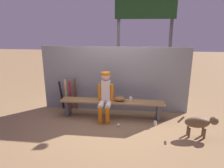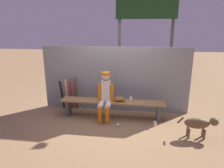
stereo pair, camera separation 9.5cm
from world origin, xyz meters
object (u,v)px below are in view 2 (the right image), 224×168
(baseball_glove, at_px, (120,99))
(scoreboard, at_px, (148,19))
(bat_wood_dark, at_px, (76,94))
(bat_aluminum_red, at_px, (71,95))
(dugout_bench, at_px, (112,104))
(baseball, at_px, (118,125))
(bat_wood_natural, at_px, (67,94))
(cup_on_bench, at_px, (131,99))
(bat_aluminum_black, at_px, (62,95))
(cup_on_ground, at_px, (155,124))
(dog, at_px, (200,124))
(player_seated, at_px, (105,95))

(baseball_glove, xyz_separation_m, scoreboard, (0.68, 1.51, 2.00))
(bat_wood_dark, bearing_deg, bat_aluminum_red, -171.54)
(dugout_bench, relative_size, baseball_glove, 9.57)
(bat_aluminum_red, relative_size, baseball, 11.70)
(bat_wood_natural, bearing_deg, cup_on_bench, -10.28)
(baseball_glove, distance_m, bat_aluminum_black, 1.73)
(bat_aluminum_black, distance_m, cup_on_ground, 2.70)
(bat_wood_dark, height_order, dog, bat_wood_dark)
(baseball_glove, bearing_deg, scoreboard, 65.93)
(baseball_glove, height_order, scoreboard, scoreboard)
(cup_on_bench, height_order, scoreboard, scoreboard)
(baseball_glove, height_order, bat_wood_dark, bat_wood_dark)
(player_seated, distance_m, baseball, 0.82)
(bat_wood_dark, distance_m, bat_aluminum_black, 0.41)
(baseball, xyz_separation_m, cup_on_ground, (0.89, 0.16, 0.02))
(player_seated, xyz_separation_m, dog, (2.14, -0.65, -0.33))
(bat_wood_natural, height_order, scoreboard, scoreboard)
(baseball_glove, distance_m, bat_wood_dark, 1.35)
(bat_wood_natural, bearing_deg, scoreboard, 27.45)
(cup_on_ground, bearing_deg, bat_wood_dark, 161.38)
(bat_wood_dark, distance_m, dog, 3.29)
(baseball_glove, relative_size, bat_aluminum_red, 0.32)
(dugout_bench, relative_size, bat_wood_dark, 2.85)
(player_seated, distance_m, bat_aluminum_black, 1.43)
(dugout_bench, relative_size, baseball, 36.21)
(baseball_glove, distance_m, bat_wood_natural, 1.59)
(dog, bearing_deg, bat_aluminum_red, 160.41)
(baseball, relative_size, scoreboard, 0.02)
(baseball, xyz_separation_m, dog, (1.78, -0.27, 0.30))
(cup_on_ground, bearing_deg, baseball_glove, 160.13)
(player_seated, relative_size, cup_on_ground, 11.12)
(cup_on_bench, bearing_deg, bat_aluminum_red, 168.03)
(bat_wood_natural, distance_m, dog, 3.52)
(bat_wood_dark, bearing_deg, bat_aluminum_black, -172.99)
(dugout_bench, distance_m, baseball, 0.62)
(bat_wood_natural, distance_m, baseball, 1.82)
(bat_aluminum_red, bearing_deg, bat_wood_dark, 8.46)
(bat_aluminum_red, relative_size, bat_wood_natural, 0.95)
(bat_aluminum_red, relative_size, dog, 1.03)
(bat_wood_dark, height_order, bat_aluminum_red, bat_wood_dark)
(baseball, distance_m, cup_on_bench, 0.76)
(baseball, bearing_deg, bat_wood_dark, 145.32)
(bat_aluminum_red, bearing_deg, dog, -19.59)
(scoreboard, bearing_deg, baseball, -108.43)
(bat_wood_dark, bearing_deg, bat_wood_natural, -168.34)
(bat_aluminum_red, relative_size, cup_on_bench, 7.87)
(dog, bearing_deg, baseball_glove, 157.07)
(dugout_bench, xyz_separation_m, bat_aluminum_black, (-1.49, 0.36, 0.06))
(dog, bearing_deg, bat_wood_natural, 161.52)
(bat_wood_dark, bearing_deg, baseball, -34.68)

